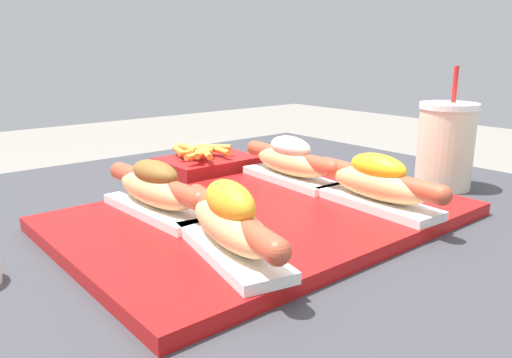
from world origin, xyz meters
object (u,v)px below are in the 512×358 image
at_px(hot_dog_2, 156,189).
at_px(hot_dog_3, 290,161).
at_px(serving_tray, 265,216).
at_px(hot_dog_0, 230,223).
at_px(drink_cup, 445,146).
at_px(fries_basket, 207,165).
at_px(hot_dog_1, 377,183).

height_order(hot_dog_2, hot_dog_3, hot_dog_3).
relative_size(serving_tray, hot_dog_3, 2.36).
bearing_deg(serving_tray, hot_dog_0, -144.61).
relative_size(serving_tray, drink_cup, 2.62).
relative_size(serving_tray, fries_basket, 3.18).
xyz_separation_m(hot_dog_0, hot_dog_3, (0.26, 0.18, -0.00)).
bearing_deg(hot_dog_3, hot_dog_1, -91.23).
distance_m(serving_tray, hot_dog_0, 0.16).
xyz_separation_m(serving_tray, hot_dog_3, (0.13, 0.09, 0.04)).
bearing_deg(fries_basket, serving_tray, -107.97).
bearing_deg(fries_basket, hot_dog_3, -76.27).
relative_size(hot_dog_0, fries_basket, 1.32).
bearing_deg(hot_dog_3, hot_dog_0, -145.22).
relative_size(hot_dog_0, hot_dog_3, 0.98).
bearing_deg(hot_dog_0, drink_cup, 3.79).
bearing_deg(fries_basket, hot_dog_0, -120.98).
height_order(hot_dog_0, hot_dog_3, hot_dog_0).
height_order(serving_tray, hot_dog_0, hot_dog_0).
relative_size(serving_tray, hot_dog_2, 2.36).
bearing_deg(hot_dog_1, fries_basket, 96.40).
relative_size(drink_cup, fries_basket, 1.21).
bearing_deg(hot_dog_2, hot_dog_0, -92.40).
distance_m(hot_dog_1, hot_dog_3, 0.18).
height_order(serving_tray, hot_dog_3, hot_dog_3).
relative_size(hot_dog_3, drink_cup, 1.11).
distance_m(hot_dog_2, hot_dog_3, 0.25).
xyz_separation_m(serving_tray, hot_dog_2, (-0.12, 0.08, 0.04)).
height_order(serving_tray, fries_basket, fries_basket).
distance_m(drink_cup, fries_basket, 0.43).
height_order(hot_dog_0, hot_dog_1, hot_dog_0).
distance_m(hot_dog_0, fries_basket, 0.42).
relative_size(hot_dog_1, drink_cup, 1.11).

